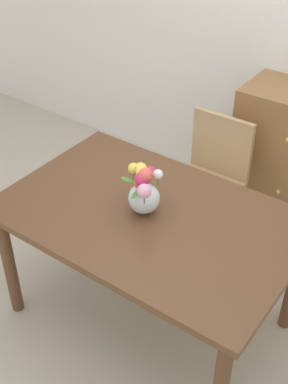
{
  "coord_description": "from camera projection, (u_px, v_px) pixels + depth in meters",
  "views": [
    {
      "loc": [
        1.17,
        -1.66,
        2.4
      ],
      "look_at": [
        -0.04,
        -0.0,
        0.9
      ],
      "focal_mm": 48.05,
      "sensor_mm": 36.0,
      "label": 1
    }
  ],
  "objects": [
    {
      "name": "ground_plane",
      "position": [
        149.0,
        315.0,
        3.06
      ],
      "size": [
        12.0,
        12.0,
        0.0
      ],
      "primitive_type": "plane",
      "color": "#B7AD99"
    },
    {
      "name": "dining_table",
      "position": [
        150.0,
        228.0,
        2.66
      ],
      "size": [
        1.51,
        0.99,
        0.78
      ],
      "color": "brown",
      "rests_on": "ground_plane"
    },
    {
      "name": "chair_far",
      "position": [
        211.0,
        174.0,
        3.35
      ],
      "size": [
        0.42,
        0.42,
        0.9
      ],
      "rotation": [
        0.0,
        0.0,
        3.14
      ],
      "color": "tan",
      "rests_on": "ground_plane"
    },
    {
      "name": "flower_vase",
      "position": [
        144.0,
        191.0,
        2.54
      ],
      "size": [
        0.23,
        0.23,
        0.28
      ],
      "color": "silver",
      "rests_on": "dining_table"
    }
  ]
}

